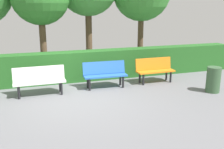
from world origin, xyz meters
name	(u,v)px	position (x,y,z in m)	size (l,w,h in m)	color
ground_plane	(79,99)	(0.00, 0.00, 0.00)	(16.00, 16.00, 0.00)	slate
bench_orange	(155,69)	(-2.93, -0.88, 0.48)	(1.37, 0.45, 0.86)	orange
bench_blue	(105,73)	(-1.07, -0.85, 0.48)	(1.45, 0.52, 0.86)	blue
bench_white	(39,79)	(1.04, -0.76, 0.48)	(1.54, 0.47, 0.86)	white
hedge_row	(93,65)	(-0.95, -1.96, 0.53)	(11.50, 0.62, 1.07)	#266023
trash_bin	(213,80)	(-4.17, 0.71, 0.40)	(0.43, 0.43, 0.81)	#385938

